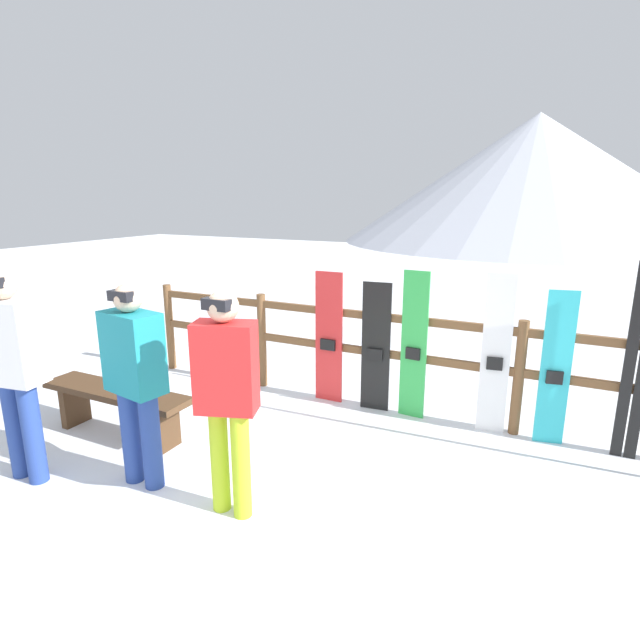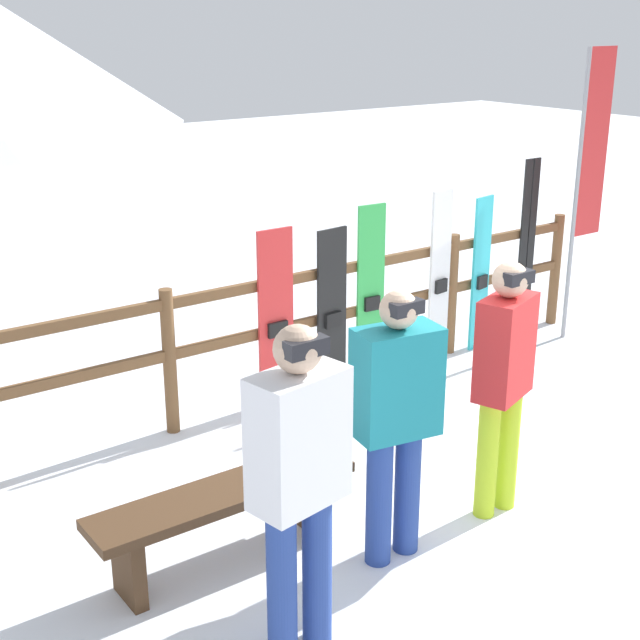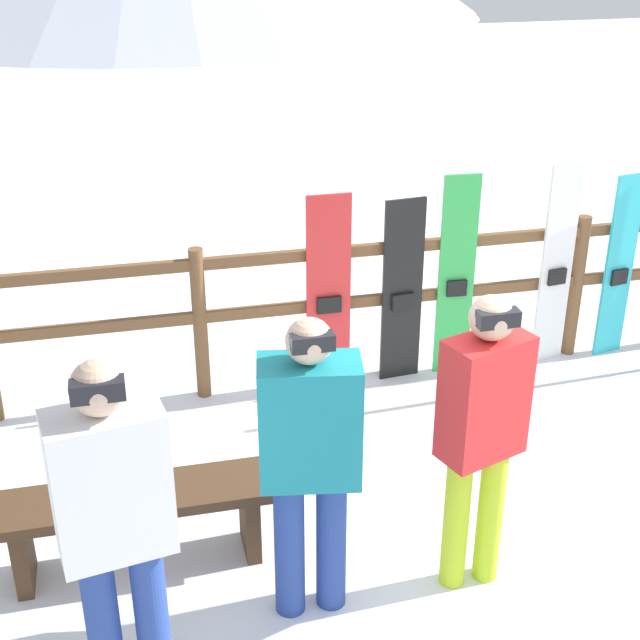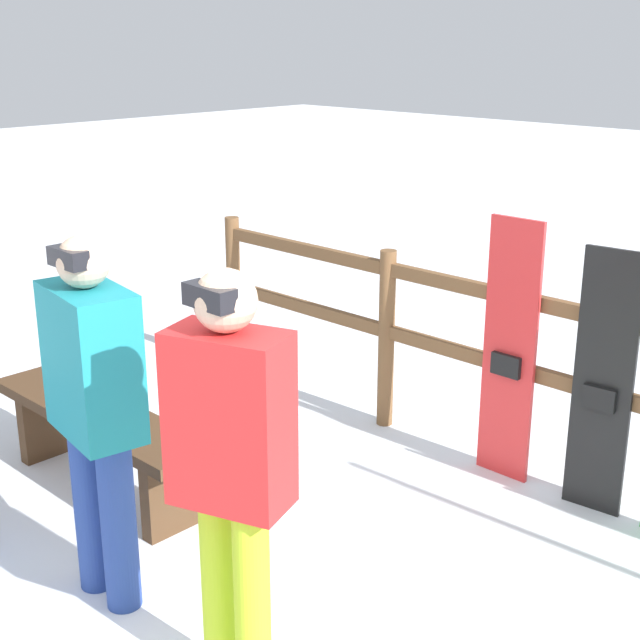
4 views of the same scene
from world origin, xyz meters
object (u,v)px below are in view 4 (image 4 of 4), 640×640
at_px(person_teal, 95,400).
at_px(snowboard_black_stripe, 603,385).
at_px(bench, 99,430).
at_px(person_red, 231,460).
at_px(snowboard_red, 509,352).

xyz_separation_m(person_teal, snowboard_black_stripe, (1.15, 2.15, -0.24)).
bearing_deg(bench, snowboard_black_stripe, 39.98).
xyz_separation_m(person_red, snowboard_red, (-0.24, 2.15, -0.23)).
distance_m(bench, person_red, 1.84).
bearing_deg(bench, person_red, -16.61).
relative_size(bench, person_red, 0.97).
xyz_separation_m(person_teal, snowboard_red, (0.61, 2.16, -0.20)).
relative_size(bench, snowboard_black_stripe, 1.14).
distance_m(person_teal, snowboard_black_stripe, 2.46).
xyz_separation_m(person_red, snowboard_black_stripe, (0.30, 2.15, -0.27)).
distance_m(snowboard_red, snowboard_black_stripe, 0.54).
bearing_deg(bench, person_teal, -31.31).
distance_m(bench, snowboard_black_stripe, 2.60).
bearing_deg(snowboard_red, person_red, -83.67).
height_order(person_red, snowboard_red, person_red).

